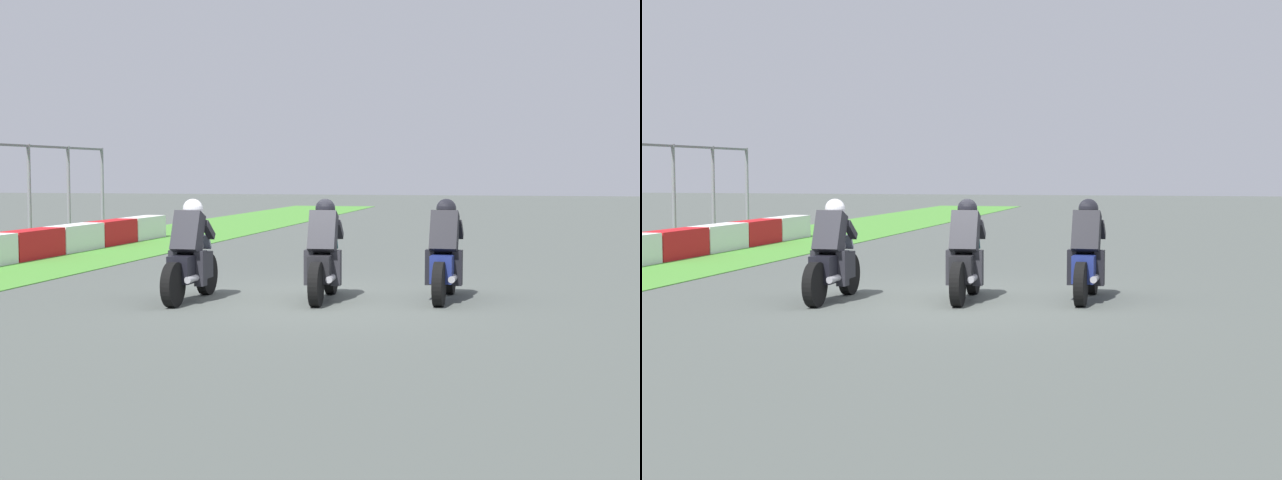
{
  "view_description": "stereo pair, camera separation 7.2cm",
  "coord_description": "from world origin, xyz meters",
  "views": [
    {
      "loc": [
        -13.39,
        -3.12,
        1.93
      ],
      "look_at": [
        0.06,
        -0.05,
        0.9
      ],
      "focal_mm": 52.4,
      "sensor_mm": 36.0,
      "label": 1
    },
    {
      "loc": [
        -13.37,
        -3.19,
        1.93
      ],
      "look_at": [
        0.06,
        -0.05,
        0.9
      ],
      "focal_mm": 52.4,
      "sensor_mm": 36.0,
      "label": 2
    }
  ],
  "objects": [
    {
      "name": "rider_lane_a",
      "position": [
        0.49,
        -1.86,
        0.62
      ],
      "size": [
        2.04,
        0.54,
        1.51
      ],
      "rotation": [
        0.0,
        0.0,
        -0.02
      ],
      "color": "black",
      "rests_on": "ground_plane"
    },
    {
      "name": "rider_lane_b",
      "position": [
        0.08,
        -0.11,
        0.62
      ],
      "size": [
        2.04,
        0.55,
        1.51
      ],
      "rotation": [
        0.0,
        0.0,
        0.06
      ],
      "color": "black",
      "rests_on": "ground_plane"
    },
    {
      "name": "rider_lane_c",
      "position": [
        -0.41,
        1.81,
        0.62
      ],
      "size": [
        2.04,
        0.54,
        1.51
      ],
      "rotation": [
        0.0,
        0.0,
        0.0
      ],
      "color": "black",
      "rests_on": "ground_plane"
    },
    {
      "name": "ground_plane",
      "position": [
        0.0,
        0.0,
        0.0
      ],
      "size": [
        120.0,
        120.0,
        0.0
      ],
      "primitive_type": "plane",
      "color": "#4D534E"
    }
  ]
}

